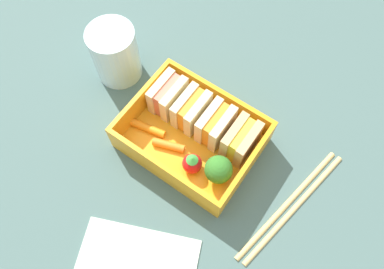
# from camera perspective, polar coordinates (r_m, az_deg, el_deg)

# --- Properties ---
(ground_plane) EXTENTS (1.20, 1.20, 0.02)m
(ground_plane) POSITION_cam_1_polar(r_m,az_deg,el_deg) (0.53, 0.00, -1.68)
(ground_plane) COLOR #435F5C
(bento_tray) EXTENTS (0.17, 0.14, 0.01)m
(bento_tray) POSITION_cam_1_polar(r_m,az_deg,el_deg) (0.52, 0.00, -0.98)
(bento_tray) COLOR orange
(bento_tray) RESTS_ON ground_plane
(bento_rim) EXTENTS (0.17, 0.14, 0.04)m
(bento_rim) POSITION_cam_1_polar(r_m,az_deg,el_deg) (0.49, 0.00, 0.26)
(bento_rim) COLOR orange
(bento_rim) RESTS_ON bento_tray
(sandwich_left) EXTENTS (0.03, 0.05, 0.05)m
(sandwich_left) POSITION_cam_1_polar(r_m,az_deg,el_deg) (0.52, -3.68, 5.97)
(sandwich_left) COLOR beige
(sandwich_left) RESTS_ON bento_tray
(sandwich_center_left) EXTENTS (0.03, 0.05, 0.05)m
(sandwich_center_left) POSITION_cam_1_polar(r_m,az_deg,el_deg) (0.50, -0.10, 3.80)
(sandwich_center_left) COLOR beige
(sandwich_center_left) RESTS_ON bento_tray
(sandwich_center) EXTENTS (0.03, 0.05, 0.05)m
(sandwich_center) POSITION_cam_1_polar(r_m,az_deg,el_deg) (0.49, 3.61, 1.51)
(sandwich_center) COLOR beige
(sandwich_center) RESTS_ON bento_tray
(sandwich_center_right) EXTENTS (0.03, 0.05, 0.05)m
(sandwich_center_right) POSITION_cam_1_polar(r_m,az_deg,el_deg) (0.49, 7.44, -0.86)
(sandwich_center_right) COLOR tan
(sandwich_center_right) RESTS_ON bento_tray
(carrot_stick_far_left) EXTENTS (0.05, 0.02, 0.01)m
(carrot_stick_far_left) POSITION_cam_1_polar(r_m,az_deg,el_deg) (0.52, -6.72, 0.96)
(carrot_stick_far_left) COLOR orange
(carrot_stick_far_left) RESTS_ON bento_tray
(carrot_stick_left) EXTENTS (0.04, 0.02, 0.01)m
(carrot_stick_left) POSITION_cam_1_polar(r_m,az_deg,el_deg) (0.50, -3.58, -1.64)
(carrot_stick_left) COLOR orange
(carrot_stick_left) RESTS_ON bento_tray
(strawberry_far_left) EXTENTS (0.03, 0.03, 0.03)m
(strawberry_far_left) POSITION_cam_1_polar(r_m,az_deg,el_deg) (0.48, 0.02, -4.40)
(strawberry_far_left) COLOR red
(strawberry_far_left) RESTS_ON bento_tray
(broccoli_floret) EXTENTS (0.04, 0.04, 0.04)m
(broccoli_floret) POSITION_cam_1_polar(r_m,az_deg,el_deg) (0.47, 4.06, -5.37)
(broccoli_floret) COLOR #97C467
(broccoli_floret) RESTS_ON bento_tray
(chopstick_pair) EXTENTS (0.05, 0.20, 0.01)m
(chopstick_pair) POSITION_cam_1_polar(r_m,az_deg,el_deg) (0.51, 14.99, -10.29)
(chopstick_pair) COLOR tan
(chopstick_pair) RESTS_ON ground_plane
(drinking_glass) EXTENTS (0.07, 0.07, 0.09)m
(drinking_glass) POSITION_cam_1_polar(r_m,az_deg,el_deg) (0.56, -11.62, 11.98)
(drinking_glass) COLOR silver
(drinking_glass) RESTS_ON ground_plane
(folded_napkin) EXTENTS (0.17, 0.14, 0.00)m
(folded_napkin) POSITION_cam_1_polar(r_m,az_deg,el_deg) (0.48, -8.53, -19.12)
(folded_napkin) COLOR silver
(folded_napkin) RESTS_ON ground_plane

